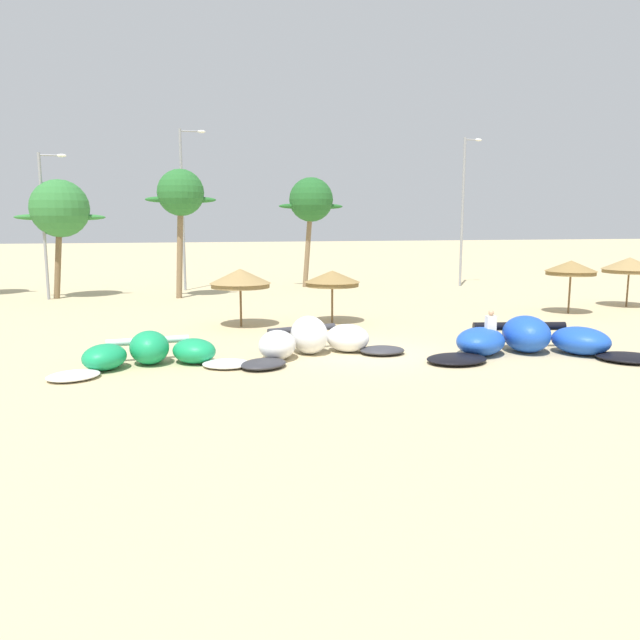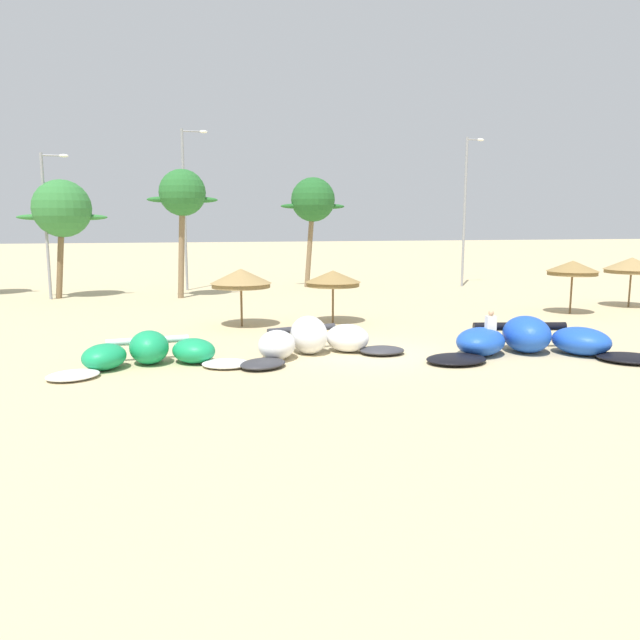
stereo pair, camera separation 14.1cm
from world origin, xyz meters
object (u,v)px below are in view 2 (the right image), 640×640
object	(u,v)px
person_near_kites	(490,332)
palm_center_left	(313,201)
beach_umbrella_near_van	(241,278)
lamppost_east_center	(466,206)
beach_umbrella_near_palms	(573,268)
kite_far_left	(150,353)
kite_left_of_center	(531,341)
beach_umbrella_outermost	(632,265)
kite_left	(313,341)
beach_umbrella_middle	(333,278)
lamppost_west	(48,219)
palm_left	(62,209)
palm_left_of_gap	(182,195)
lamppost_west_center	(186,203)

from	to	relation	value
person_near_kites	palm_center_left	distance (m)	25.01
beach_umbrella_near_van	lamppost_east_center	world-z (taller)	lamppost_east_center
beach_umbrella_near_van	lamppost_east_center	xyz separation A→B (m)	(18.08, 13.73, 3.66)
person_near_kites	lamppost_east_center	xyz separation A→B (m)	(10.24, 21.96, 5.05)
beach_umbrella_near_palms	kite_far_left	bearing A→B (deg)	-161.98
kite_left_of_center	beach_umbrella_outermost	distance (m)	15.94
beach_umbrella_near_palms	beach_umbrella_outermost	distance (m)	5.01
kite_left	person_near_kites	bearing A→B (deg)	-13.59
kite_far_left	beach_umbrella_outermost	xyz separation A→B (m)	(25.65, 8.19, 1.91)
beach_umbrella_outermost	palm_center_left	bearing A→B (deg)	134.22
beach_umbrella_middle	lamppost_west	distance (m)	19.48
beach_umbrella_middle	person_near_kites	xyz separation A→B (m)	(3.56, -8.16, -1.28)
kite_left	palm_left	world-z (taller)	palm_left
kite_far_left	kite_left	size ratio (longest dim) A/B	1.03
palm_left	lamppost_west	xyz separation A→B (m)	(-0.78, -0.39, -0.56)
beach_umbrella_near_palms	person_near_kites	distance (m)	12.25
beach_umbrella_outermost	palm_left_of_gap	size ratio (longest dim) A/B	0.37
beach_umbrella_middle	lamppost_west	bearing A→B (deg)	138.24
person_near_kites	beach_umbrella_near_palms	bearing A→B (deg)	41.15
beach_umbrella_middle	beach_umbrella_near_van	bearing A→B (deg)	179.04
lamppost_east_center	person_near_kites	bearing A→B (deg)	-114.99
kite_left	beach_umbrella_near_palms	bearing A→B (deg)	23.12
person_near_kites	lamppost_west_center	size ratio (longest dim) A/B	0.15
beach_umbrella_near_palms	lamppost_west_center	world-z (taller)	lamppost_west_center
person_near_kites	beach_umbrella_outermost	bearing A→B (deg)	33.99
kite_far_left	lamppost_west	distance (m)	21.23
beach_umbrella_middle	lamppost_east_center	bearing A→B (deg)	45.01
kite_far_left	palm_left	distance (m)	21.50
kite_left_of_center	beach_umbrella_near_palms	size ratio (longest dim) A/B	3.02
beach_umbrella_near_palms	person_near_kites	world-z (taller)	beach_umbrella_near_palms
beach_umbrella_near_van	beach_umbrella_near_palms	size ratio (longest dim) A/B	1.01
beach_umbrella_middle	palm_left	world-z (taller)	palm_left
person_near_kites	kite_left_of_center	bearing A→B (deg)	-11.50
beach_umbrella_near_palms	beach_umbrella_outermost	xyz separation A→B (m)	(4.81, 1.41, -0.04)
palm_left_of_gap	lamppost_west_center	xyz separation A→B (m)	(0.35, 4.46, -0.35)
kite_left_of_center	palm_left_of_gap	world-z (taller)	palm_left_of_gap
beach_umbrella_middle	beach_umbrella_near_palms	distance (m)	12.71
beach_umbrella_outermost	lamppost_west	distance (m)	34.04
kite_left_of_center	beach_umbrella_middle	bearing A→B (deg)	120.62
kite_far_left	palm_center_left	bearing A→B (deg)	64.53
beach_umbrella_near_van	beach_umbrella_middle	distance (m)	4.28
beach_umbrella_middle	lamppost_west	world-z (taller)	lamppost_west
kite_left_of_center	beach_umbrella_middle	distance (m)	9.96
lamppost_west	lamppost_east_center	distance (m)	28.21
beach_umbrella_near_palms	beach_umbrella_middle	bearing A→B (deg)	179.25
kite_left	beach_umbrella_near_van	size ratio (longest dim) A/B	2.31
palm_left	beach_umbrella_near_van	bearing A→B (deg)	-54.68
palm_left_of_gap	beach_umbrella_near_palms	bearing A→B (deg)	-31.63
kite_far_left	beach_umbrella_middle	bearing A→B (deg)	40.51
beach_umbrella_near_palms	person_near_kites	size ratio (longest dim) A/B	1.70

